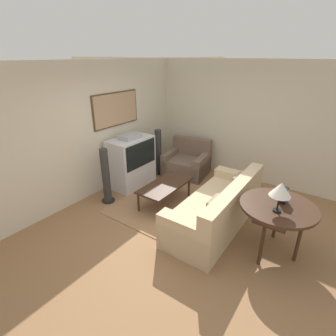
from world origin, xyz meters
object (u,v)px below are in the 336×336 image
(coffee_table, at_px, (165,186))
(console_table, at_px, (278,210))
(tv, at_px, (132,162))
(mantel_clock, at_px, (284,195))
(speaker_tower_right, at_px, (158,153))
(speaker_tower_left, at_px, (106,177))
(couch, at_px, (217,209))
(armchair, at_px, (187,163))
(table_lamp, at_px, (281,190))

(coffee_table, height_order, console_table, console_table)
(tv, height_order, console_table, tv)
(mantel_clock, xyz_separation_m, speaker_tower_right, (1.15, 3.16, -0.39))
(mantel_clock, height_order, speaker_tower_left, speaker_tower_left)
(couch, relative_size, speaker_tower_right, 1.97)
(couch, height_order, console_table, couch)
(couch, relative_size, coffee_table, 1.94)
(speaker_tower_left, bearing_deg, armchair, -15.96)
(speaker_tower_left, bearing_deg, speaker_tower_right, 0.00)
(table_lamp, height_order, speaker_tower_right, table_lamp)
(table_lamp, bearing_deg, coffee_table, 80.74)
(tv, bearing_deg, mantel_clock, -95.23)
(console_table, relative_size, speaker_tower_left, 0.95)
(mantel_clock, distance_m, speaker_tower_right, 3.39)
(tv, xyz_separation_m, armchair, (1.24, -0.69, -0.29))
(tv, distance_m, speaker_tower_left, 0.85)
(couch, height_order, speaker_tower_left, speaker_tower_left)
(coffee_table, bearing_deg, console_table, -94.73)
(couch, xyz_separation_m, table_lamp, (-0.31, -0.99, 0.83))
(coffee_table, height_order, mantel_clock, mantel_clock)
(tv, relative_size, coffee_table, 1.05)
(mantel_clock, xyz_separation_m, speaker_tower_left, (-0.55, 3.16, -0.39))
(mantel_clock, distance_m, speaker_tower_left, 3.23)
(couch, distance_m, speaker_tower_right, 2.46)
(console_table, bearing_deg, table_lamp, -175.54)
(tv, distance_m, couch, 2.30)
(tv, distance_m, console_table, 3.28)
(couch, relative_size, console_table, 2.08)
(console_table, height_order, mantel_clock, mantel_clock)
(speaker_tower_right, bearing_deg, couch, -117.74)
(tv, xyz_separation_m, coffee_table, (-0.25, -1.10, -0.18))
(coffee_table, bearing_deg, table_lamp, -99.26)
(console_table, bearing_deg, speaker_tower_right, 67.98)
(tv, relative_size, speaker_tower_right, 1.06)
(couch, bearing_deg, armchair, -135.28)
(armchair, relative_size, speaker_tower_left, 0.99)
(armchair, distance_m, console_table, 3.08)
(armchair, bearing_deg, console_table, -41.90)
(couch, bearing_deg, mantel_clock, 88.76)
(mantel_clock, bearing_deg, speaker_tower_left, 99.85)
(armchair, xyz_separation_m, mantel_clock, (-1.54, -2.57, 0.64))
(speaker_tower_right, bearing_deg, table_lamp, -114.60)
(couch, relative_size, table_lamp, 5.12)
(armchair, height_order, speaker_tower_right, speaker_tower_right)
(tv, height_order, table_lamp, table_lamp)
(armchair, bearing_deg, coffee_table, -83.30)
(console_table, relative_size, speaker_tower_right, 0.95)
(couch, bearing_deg, console_table, 81.31)
(mantel_clock, bearing_deg, couch, 89.75)
(console_table, height_order, table_lamp, table_lamp)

